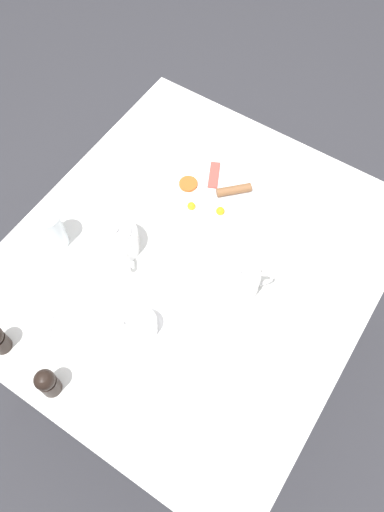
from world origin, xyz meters
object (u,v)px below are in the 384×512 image
(teapot_far, at_px, (238,281))
(fork_by_plate, at_px, (217,412))
(teapot_near, at_px, (118,241))
(pepper_grinder, at_px, (47,382))
(water_glass_tall, at_px, (52,230))
(napkin_folded, at_px, (327,283))
(knife_by_plate, at_px, (52,308))
(breakfast_plate, at_px, (210,196))
(teacup_with_saucer_left, at_px, (143,326))

(teapot_far, xyz_separation_m, fork_by_plate, (-0.13, 0.32, -0.04))
(teapot_near, height_order, pepper_grinder, teapot_near)
(water_glass_tall, xyz_separation_m, napkin_folded, (-0.73, -0.32, -0.06))
(knife_by_plate, bearing_deg, breakfast_plate, -106.46)
(knife_by_plate, bearing_deg, teapot_far, -139.74)
(teapot_far, distance_m, water_glass_tall, 0.55)
(water_glass_tall, distance_m, pepper_grinder, 0.44)
(teapot_far, distance_m, pepper_grinder, 0.56)
(napkin_folded, bearing_deg, teacup_with_saucer_left, 48.21)
(teacup_with_saucer_left, relative_size, water_glass_tall, 1.08)
(teapot_near, relative_size, knife_by_plate, 0.98)
(teapot_far, distance_m, fork_by_plate, 0.35)
(teacup_with_saucer_left, distance_m, napkin_folded, 0.54)
(teapot_near, distance_m, knife_by_plate, 0.26)
(breakfast_plate, bearing_deg, knife_by_plate, 73.54)
(breakfast_plate, bearing_deg, pepper_grinder, 88.52)
(napkin_folded, bearing_deg, fork_by_plate, 80.98)
(water_glass_tall, height_order, napkin_folded, water_glass_tall)
(teapot_near, xyz_separation_m, teacup_with_saucer_left, (-0.21, 0.17, -0.02))
(teapot_near, xyz_separation_m, teapot_far, (-0.35, -0.08, 0.00))
(water_glass_tall, bearing_deg, teacup_with_saucer_left, 167.64)
(pepper_grinder, xyz_separation_m, knife_by_plate, (0.15, -0.17, -0.05))
(fork_by_plate, distance_m, knife_by_plate, 0.53)
(breakfast_plate, distance_m, teapot_near, 0.33)
(teapot_near, relative_size, teapot_far, 1.05)
(breakfast_plate, distance_m, knife_by_plate, 0.58)
(breakfast_plate, bearing_deg, teapot_far, 135.72)
(water_glass_tall, relative_size, knife_by_plate, 0.75)
(knife_by_plate, bearing_deg, fork_by_plate, -178.72)
(teapot_near, xyz_separation_m, pepper_grinder, (-0.11, 0.42, 0.01))
(teapot_near, distance_m, water_glass_tall, 0.19)
(teapot_far, xyz_separation_m, knife_by_plate, (0.40, 0.33, -0.04))
(teapot_near, distance_m, napkin_folded, 0.61)
(knife_by_plate, bearing_deg, teapot_near, -99.06)
(fork_by_plate, bearing_deg, knife_by_plate, 1.28)
(pepper_grinder, xyz_separation_m, napkin_folded, (-0.46, -0.66, -0.05))
(fork_by_plate, bearing_deg, teapot_near, -26.42)
(breakfast_plate, bearing_deg, teapot_near, 67.73)
(breakfast_plate, relative_size, teapot_near, 1.66)
(pepper_grinder, height_order, knife_by_plate, pepper_grinder)
(teapot_near, relative_size, fork_by_plate, 1.12)
(teapot_near, xyz_separation_m, knife_by_plate, (0.04, 0.26, -0.04))
(teapot_far, height_order, water_glass_tall, water_glass_tall)
(teapot_far, height_order, teacup_with_saucer_left, teapot_far)
(teapot_far, distance_m, napkin_folded, 0.26)
(napkin_folded, distance_m, knife_by_plate, 0.78)
(breakfast_plate, xyz_separation_m, pepper_grinder, (0.02, 0.73, 0.05))
(knife_by_plate, bearing_deg, napkin_folded, -141.21)
(teapot_far, distance_m, knife_by_plate, 0.52)
(teacup_with_saucer_left, height_order, pepper_grinder, pepper_grinder)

